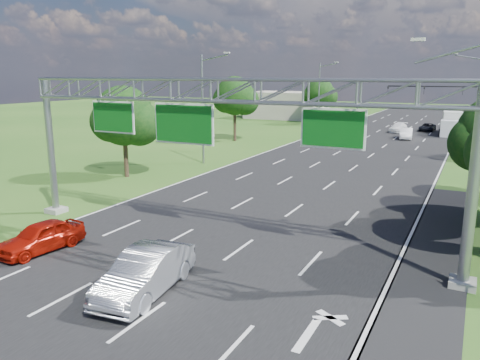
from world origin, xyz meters
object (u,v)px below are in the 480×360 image
Objects in this scene: sign_gantry at (216,103)px; box_truck at (452,123)px; red_coupe at (41,237)px; traffic_signal at (450,97)px; silver_sedan at (146,272)px.

sign_gantry is 53.78m from box_truck.
sign_gantry is 10.43m from red_coupe.
red_coupe is (-14.00, -57.88, -4.45)m from traffic_signal.
red_coupe is at bearing 162.96° from silver_sedan.
traffic_signal is at bearing 76.20° from silver_sedan.
box_truck is (7.32, 59.08, 0.68)m from silver_sedan.
red_coupe is (-6.85, -4.88, -6.18)m from sign_gantry.
silver_sedan is at bearing -86.73° from sign_gantry.
traffic_signal is at bearing 82.32° from sign_gantry.
sign_gantry reaches higher than traffic_signal.
red_coupe is 0.82× the size of silver_sedan.
box_truck is at bearing 82.78° from red_coupe.
silver_sedan reaches higher than red_coupe.
traffic_signal reaches higher than box_truck.
box_truck is at bearing -4.48° from traffic_signal.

